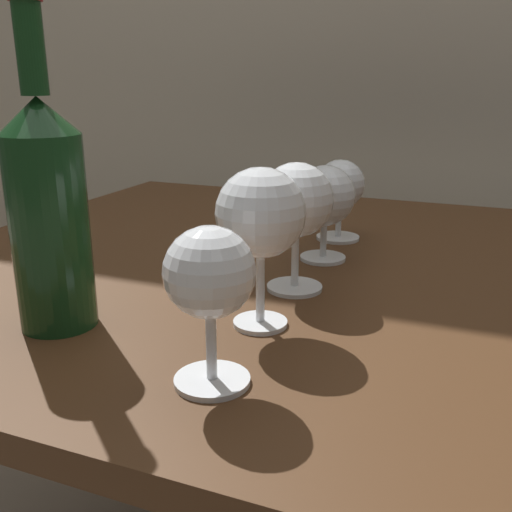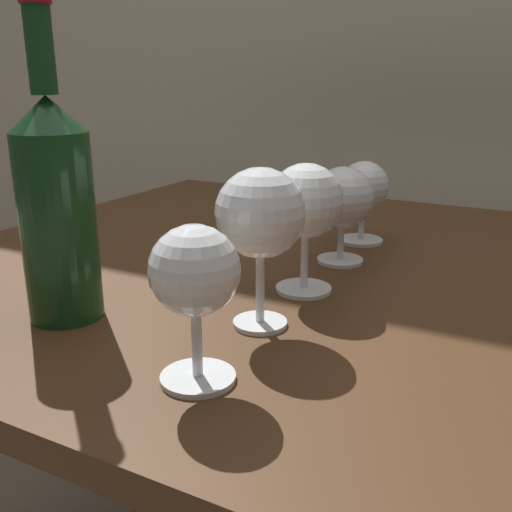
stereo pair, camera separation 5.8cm
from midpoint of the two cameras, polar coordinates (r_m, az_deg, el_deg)
dining_table at (r=0.83m, az=3.95°, el=-6.74°), size 1.11×0.93×0.70m
wine_glass_white at (r=0.46m, az=-8.15°, el=-2.15°), size 0.07×0.07×0.14m
wine_glass_pinot at (r=0.57m, az=-2.93°, el=4.05°), size 0.09×0.09×0.16m
wine_glass_empty at (r=0.67m, az=1.40°, el=5.15°), size 0.09×0.09×0.15m
wine_glass_cabernet at (r=0.79m, az=4.45°, el=5.68°), size 0.08×0.08×0.13m
wine_glass_chardonnay at (r=0.90m, az=6.40°, el=6.73°), size 0.08×0.08×0.12m
wine_bottle at (r=0.61m, az=-22.29°, el=4.23°), size 0.08×0.08×0.32m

